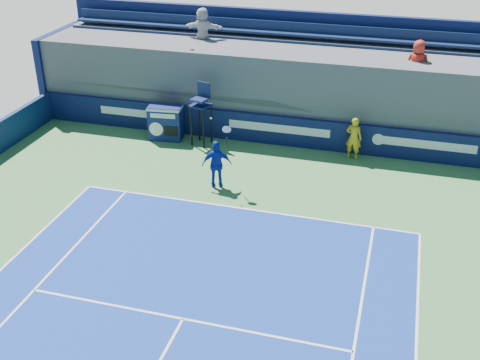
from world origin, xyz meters
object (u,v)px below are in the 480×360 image
(match_clock, at_px, (166,122))
(umpire_chair, at_px, (201,108))
(tennis_player, at_px, (217,164))
(ball_person, at_px, (354,138))

(match_clock, height_order, umpire_chair, umpire_chair)
(tennis_player, bearing_deg, ball_person, 39.98)
(umpire_chair, bearing_deg, tennis_player, -62.85)
(ball_person, height_order, match_clock, ball_person)
(match_clock, distance_m, umpire_chair, 1.73)
(tennis_player, bearing_deg, umpire_chair, 117.15)
(match_clock, xyz_separation_m, umpire_chair, (1.54, -0.08, 0.79))
(umpire_chair, height_order, tennis_player, tennis_player)
(umpire_chair, distance_m, tennis_player, 3.69)
(ball_person, distance_m, match_clock, 7.39)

